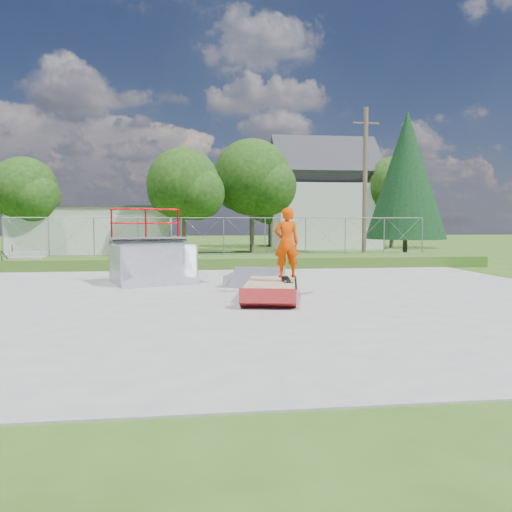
{
  "coord_description": "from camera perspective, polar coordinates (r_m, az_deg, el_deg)",
  "views": [
    {
      "loc": [
        -1.51,
        -13.3,
        2.12
      ],
      "look_at": [
        0.35,
        1.13,
        1.1
      ],
      "focal_mm": 35.0,
      "sensor_mm": 36.0,
      "label": 1
    }
  ],
  "objects": [
    {
      "name": "quarter_pipe",
      "position": [
        17.06,
        -11.59,
        1.1
      ],
      "size": [
        3.14,
        2.9,
        2.56
      ],
      "primitive_type": null,
      "rotation": [
        0.0,
        0.0,
        0.34
      ],
      "color": "#9FA1A7",
      "rests_on": "concrete_pad"
    },
    {
      "name": "concrete_pad",
      "position": [
        13.55,
        -0.87,
        -4.9
      ],
      "size": [
        20.0,
        16.0,
        0.04
      ],
      "primitive_type": "cube",
      "color": "gray",
      "rests_on": "ground"
    },
    {
      "name": "chain_link_fence",
      "position": [
        23.86,
        -3.72,
        2.27
      ],
      "size": [
        20.0,
        0.06,
        1.8
      ],
      "primitive_type": null,
      "color": "gray",
      "rests_on": "grass_berm"
    },
    {
      "name": "tree_right_far",
      "position": [
        40.41,
        15.78,
        7.29
      ],
      "size": [
        5.1,
        4.8,
        7.12
      ],
      "color": "brown",
      "rests_on": "ground"
    },
    {
      "name": "grass_berm",
      "position": [
        22.93,
        -3.55,
        -0.68
      ],
      "size": [
        24.0,
        3.0,
        0.5
      ],
      "primitive_type": "cube",
      "color": "#315317",
      "rests_on": "ground"
    },
    {
      "name": "concrete_stairs",
      "position": [
        23.15,
        -24.9,
        -0.63
      ],
      "size": [
        1.5,
        1.6,
        0.8
      ],
      "primitive_type": null,
      "color": "gray",
      "rests_on": "ground"
    },
    {
      "name": "gable_house",
      "position": [
        40.72,
        7.67,
        6.38
      ],
      "size": [
        8.4,
        6.08,
        8.94
      ],
      "color": "silver",
      "rests_on": "ground"
    },
    {
      "name": "tree_left_far",
      "position": [
        34.75,
        -24.68,
        6.64
      ],
      "size": [
        4.42,
        4.16,
        6.18
      ],
      "color": "brown",
      "rests_on": "ground"
    },
    {
      "name": "flat_bank_ramp",
      "position": [
        16.2,
        -0.11,
        -2.59
      ],
      "size": [
        2.19,
        2.26,
        0.52
      ],
      "primitive_type": null,
      "rotation": [
        0.0,
        0.0,
        -0.34
      ],
      "color": "#9FA1A7",
      "rests_on": "concrete_pad"
    },
    {
      "name": "ground",
      "position": [
        13.56,
        -0.87,
        -4.99
      ],
      "size": [
        120.0,
        120.0,
        0.0
      ],
      "primitive_type": "plane",
      "color": "#315317",
      "rests_on": "ground"
    },
    {
      "name": "tree_left_near",
      "position": [
        31.21,
        -7.84,
        7.86
      ],
      "size": [
        4.76,
        4.48,
        6.65
      ],
      "color": "brown",
      "rests_on": "ground"
    },
    {
      "name": "conifer_tree",
      "position": [
        33.31,
        16.83,
        8.88
      ],
      "size": [
        5.04,
        5.04,
        9.1
      ],
      "color": "brown",
      "rests_on": "ground"
    },
    {
      "name": "tree_center",
      "position": [
        33.5,
        0.05,
        8.67
      ],
      "size": [
        5.44,
        5.12,
        7.6
      ],
      "color": "brown",
      "rests_on": "ground"
    },
    {
      "name": "skater",
      "position": [
        13.98,
        3.51,
        1.24
      ],
      "size": [
        0.72,
        0.47,
        1.96
      ],
      "primitive_type": "imported",
      "rotation": [
        0.0,
        0.0,
        3.15
      ],
      "color": "#EA3F00",
      "rests_on": "grind_box"
    },
    {
      "name": "tree_back_mid",
      "position": [
        41.74,
        1.94,
        6.08
      ],
      "size": [
        4.08,
        3.84,
        5.7
      ],
      "color": "brown",
      "rests_on": "ground"
    },
    {
      "name": "utility_pole",
      "position": [
        26.93,
        12.34,
        7.92
      ],
      "size": [
        0.24,
        0.24,
        8.0
      ],
      "primitive_type": "cylinder",
      "color": "brown",
      "rests_on": "ground"
    },
    {
      "name": "skateboard",
      "position": [
        14.06,
        3.49,
        -2.74
      ],
      "size": [
        0.23,
        0.8,
        0.13
      ],
      "primitive_type": "cube",
      "rotation": [
        0.14,
        0.0,
        0.01
      ],
      "color": "black",
      "rests_on": "grind_box"
    },
    {
      "name": "utility_building_flat",
      "position": [
        35.9,
        -17.78,
        2.82
      ],
      "size": [
        10.0,
        6.0,
        3.0
      ],
      "primitive_type": "cube",
      "color": "silver",
      "rests_on": "ground"
    },
    {
      "name": "grind_box",
      "position": [
        14.04,
        1.79,
        -3.8
      ],
      "size": [
        1.92,
        3.07,
        0.42
      ],
      "rotation": [
        0.0,
        0.0,
        -0.2
      ],
      "color": "maroon",
      "rests_on": "concrete_pad"
    }
  ]
}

